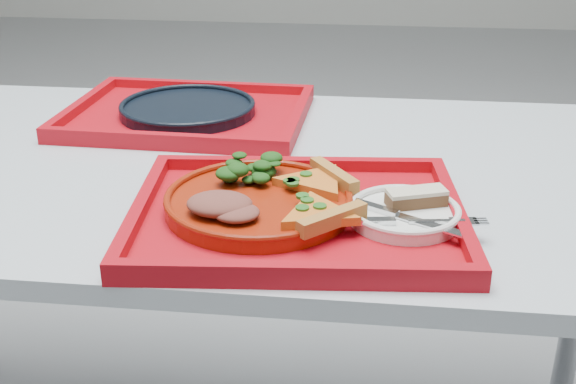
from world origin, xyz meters
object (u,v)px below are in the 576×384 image
(tray_main, at_px, (297,219))
(navy_plate, at_px, (188,110))
(tray_far, at_px, (188,117))
(dinner_plate, at_px, (259,204))
(dessert_bar, at_px, (416,197))

(tray_main, height_order, navy_plate, navy_plate)
(tray_far, distance_m, dinner_plate, 0.46)
(dinner_plate, bearing_deg, navy_plate, 116.24)
(dinner_plate, relative_size, navy_plate, 1.00)
(tray_far, xyz_separation_m, navy_plate, (0.00, -0.00, 0.01))
(tray_far, height_order, navy_plate, navy_plate)
(tray_main, xyz_separation_m, dessert_bar, (0.16, 0.02, 0.03))
(tray_main, bearing_deg, tray_far, 116.53)
(tray_far, height_order, dinner_plate, dinner_plate)
(tray_far, bearing_deg, tray_main, -56.69)
(dinner_plate, distance_m, dessert_bar, 0.22)
(tray_far, relative_size, dessert_bar, 5.16)
(dessert_bar, bearing_deg, tray_main, 168.10)
(tray_far, xyz_separation_m, dessert_bar, (0.42, -0.40, 0.03))
(tray_main, distance_m, tray_far, 0.49)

